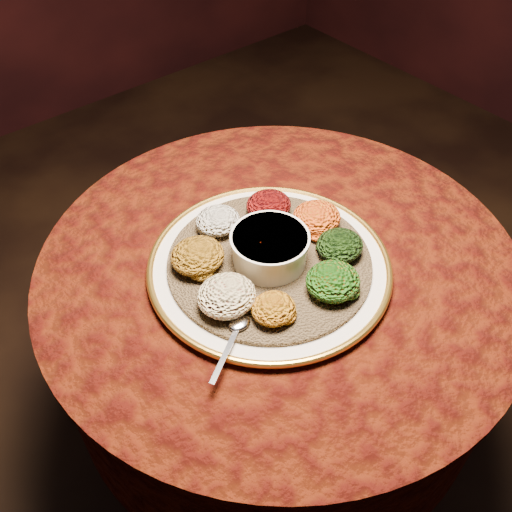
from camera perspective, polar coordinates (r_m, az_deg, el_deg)
table at (r=1.26m, az=2.15°, el=-6.05°), size 0.96×0.96×0.73m
platter at (r=1.10m, az=1.34°, el=-0.98°), size 0.51×0.51×0.02m
injera at (r=1.09m, az=1.35°, el=-0.59°), size 0.44×0.44×0.01m
stew_bowl at (r=1.06m, az=1.38°, el=0.94°), size 0.15×0.15×0.06m
spoon at (r=0.97m, az=-1.89°, el=-7.23°), size 0.13×0.08×0.01m
portion_ayib at (r=1.14m, az=-3.84°, el=3.56°), size 0.09×0.08×0.04m
portion_kitfo at (r=1.17m, az=1.28°, el=5.11°), size 0.09×0.09×0.05m
portion_tikil at (r=1.14m, az=6.07°, el=3.86°), size 0.10×0.09×0.05m
portion_gomen at (r=1.09m, az=8.38°, el=1.07°), size 0.09×0.09×0.04m
portion_mixveg at (r=1.02m, az=7.70°, el=-2.51°), size 0.10×0.10×0.05m
portion_kik at (r=0.98m, az=1.76°, el=-5.28°), size 0.08×0.08×0.04m
portion_timatim at (r=0.99m, az=-2.95°, el=-3.99°), size 0.11×0.10×0.05m
portion_shiro at (r=1.06m, az=-5.87°, el=0.01°), size 0.10×0.10×0.05m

